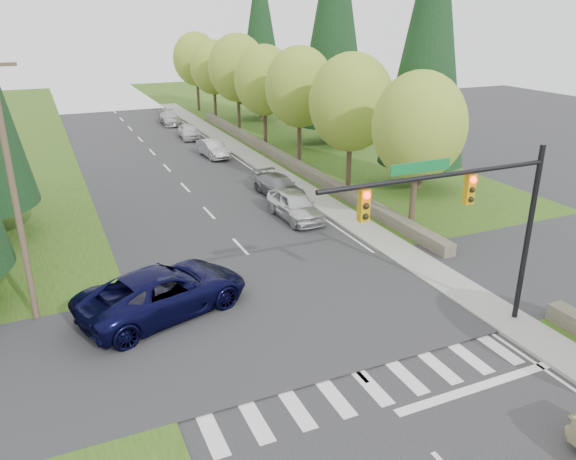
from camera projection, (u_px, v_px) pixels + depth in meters
ground at (435, 455)px, 14.94m from camera, size 120.00×120.00×0.00m
grass_east at (404, 190)px, 36.86m from camera, size 14.00×110.00×0.06m
cross_street at (305, 316)px, 21.74m from camera, size 120.00×8.00×0.10m
sidewalk_east at (308, 193)px, 36.23m from camera, size 1.80×80.00×0.13m
curb_east at (296, 194)px, 35.91m from camera, size 0.20×80.00×0.13m
stone_wall_north at (282, 158)px, 43.57m from camera, size 0.70×40.00×0.70m
traffic_signal at (471, 206)px, 18.60m from camera, size 8.70×0.37×6.80m
utility_pole at (13, 191)px, 19.66m from camera, size 1.60×0.24×10.00m
decid_tree_0 at (419, 126)px, 28.28m from camera, size 4.80×4.80×8.37m
decid_tree_1 at (351, 103)px, 34.20m from camera, size 5.20×5.20×8.80m
decid_tree_2 at (300, 87)px, 40.03m from camera, size 5.00×5.00×8.82m
decid_tree_3 at (265, 80)px, 46.11m from camera, size 5.00×5.00×8.55m
decid_tree_4 at (237, 68)px, 51.95m from camera, size 5.40×5.40×9.18m
decid_tree_5 at (213, 67)px, 58.02m from camera, size 4.80×4.80×8.30m
decid_tree_6 at (196, 59)px, 63.89m from camera, size 5.20×5.20×8.86m
conifer_e_a at (430, 33)px, 33.67m from camera, size 5.44×5.44×17.80m
conifer_e_b at (334, 14)px, 45.59m from camera, size 6.12×6.12×19.80m
conifer_e_c at (260, 29)px, 57.66m from camera, size 5.10×5.10×16.80m
suv_navy at (164, 292)px, 21.64m from camera, size 7.30×4.97×1.86m
parked_car_a at (295, 205)px, 31.61m from camera, size 2.01×4.71×1.59m
parked_car_b at (279, 186)px, 35.52m from camera, size 2.25×4.72×1.33m
parked_car_c at (213, 149)px, 45.06m from camera, size 1.76×4.27×1.38m
parked_car_d at (189, 131)px, 51.53m from camera, size 1.90×4.05×1.34m
parked_car_e at (170, 118)px, 57.96m from camera, size 1.91×4.45×1.28m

